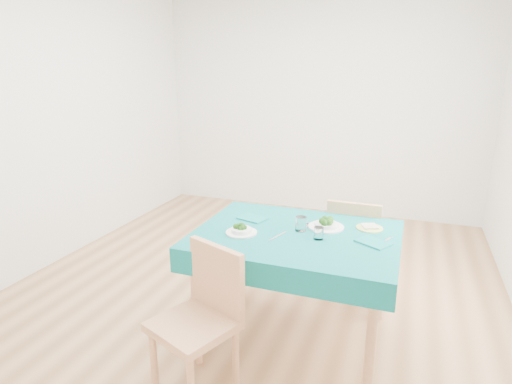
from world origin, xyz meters
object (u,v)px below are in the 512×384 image
(bowl_near, at_px, (241,229))
(bowl_far, at_px, (326,223))
(chair_far, at_px, (355,239))
(side_plate, at_px, (369,228))
(table, at_px, (295,285))
(chair_near, at_px, (193,312))

(bowl_near, xyz_separation_m, bowl_far, (0.50, 0.29, 0.01))
(chair_far, bearing_deg, bowl_near, 51.88)
(side_plate, bearing_deg, table, -150.30)
(chair_near, height_order, bowl_near, chair_near)
(chair_near, relative_size, bowl_far, 4.23)
(table, bearing_deg, bowl_near, -159.24)
(table, distance_m, side_plate, 0.64)
(bowl_far, bearing_deg, chair_far, 74.60)
(table, bearing_deg, chair_far, 65.80)
(chair_far, relative_size, bowl_near, 4.81)
(chair_near, xyz_separation_m, side_plate, (0.83, 0.98, 0.25))
(table, bearing_deg, bowl_far, 45.28)
(table, height_order, chair_far, chair_far)
(chair_far, height_order, bowl_far, chair_far)
(table, height_order, bowl_far, bowl_far)
(bowl_near, distance_m, bowl_far, 0.58)
(chair_near, relative_size, chair_far, 1.03)
(chair_far, relative_size, side_plate, 5.54)
(chair_far, bearing_deg, side_plate, 108.14)
(table, xyz_separation_m, chair_near, (-0.39, -0.73, 0.13))
(table, height_order, bowl_near, bowl_near)
(chair_near, height_order, side_plate, chair_near)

